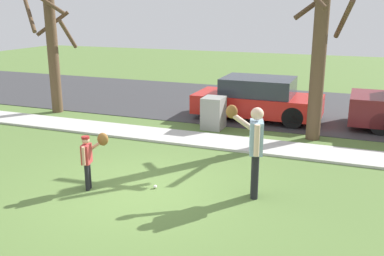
{
  "coord_description": "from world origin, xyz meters",
  "views": [
    {
      "loc": [
        3.82,
        -7.01,
        3.49
      ],
      "look_at": [
        0.57,
        1.35,
        1.0
      ],
      "focal_mm": 40.84,
      "sensor_mm": 36.0,
      "label": 1
    }
  ],
  "objects_px": {
    "person_adult": "(254,143)",
    "street_tree_far": "(52,48)",
    "street_tree_near": "(320,42)",
    "person_child": "(90,154)",
    "parked_hatchback_red": "(258,99)",
    "baseball": "(155,187)",
    "utility_cabinet": "(214,113)"
  },
  "relations": [
    {
      "from": "person_adult",
      "to": "street_tree_far",
      "type": "bearing_deg",
      "value": -44.2
    },
    {
      "from": "street_tree_near",
      "to": "person_child",
      "type": "bearing_deg",
      "value": -125.95
    },
    {
      "from": "parked_hatchback_red",
      "to": "person_child",
      "type": "bearing_deg",
      "value": 75.24
    },
    {
      "from": "parked_hatchback_red",
      "to": "baseball",
      "type": "bearing_deg",
      "value": 84.4
    },
    {
      "from": "baseball",
      "to": "utility_cabinet",
      "type": "xyz_separation_m",
      "value": [
        -0.34,
        4.67,
        0.44
      ]
    },
    {
      "from": "parked_hatchback_red",
      "to": "utility_cabinet",
      "type": "bearing_deg",
      "value": 58.88
    },
    {
      "from": "street_tree_far",
      "to": "parked_hatchback_red",
      "type": "relative_size",
      "value": 1.01
    },
    {
      "from": "person_child",
      "to": "street_tree_far",
      "type": "relative_size",
      "value": 0.28
    },
    {
      "from": "street_tree_far",
      "to": "parked_hatchback_red",
      "type": "xyz_separation_m",
      "value": [
        6.65,
        1.51,
        -1.52
      ]
    },
    {
      "from": "person_adult",
      "to": "person_child",
      "type": "height_order",
      "value": "person_adult"
    },
    {
      "from": "person_child",
      "to": "parked_hatchback_red",
      "type": "xyz_separation_m",
      "value": [
        1.77,
        6.72,
        -0.07
      ]
    },
    {
      "from": "person_child",
      "to": "utility_cabinet",
      "type": "relative_size",
      "value": 1.19
    },
    {
      "from": "street_tree_near",
      "to": "street_tree_far",
      "type": "relative_size",
      "value": 1.21
    },
    {
      "from": "utility_cabinet",
      "to": "parked_hatchback_red",
      "type": "relative_size",
      "value": 0.24
    },
    {
      "from": "person_adult",
      "to": "person_child",
      "type": "relative_size",
      "value": 1.55
    },
    {
      "from": "utility_cabinet",
      "to": "parked_hatchback_red",
      "type": "height_order",
      "value": "parked_hatchback_red"
    },
    {
      "from": "person_adult",
      "to": "baseball",
      "type": "distance_m",
      "value": 2.17
    },
    {
      "from": "baseball",
      "to": "street_tree_near",
      "type": "distance_m",
      "value": 5.88
    },
    {
      "from": "street_tree_near",
      "to": "baseball",
      "type": "bearing_deg",
      "value": -118.72
    },
    {
      "from": "person_adult",
      "to": "street_tree_near",
      "type": "height_order",
      "value": "street_tree_near"
    },
    {
      "from": "street_tree_far",
      "to": "parked_hatchback_red",
      "type": "distance_m",
      "value": 6.99
    },
    {
      "from": "baseball",
      "to": "street_tree_far",
      "type": "bearing_deg",
      "value": 141.8
    },
    {
      "from": "person_adult",
      "to": "baseball",
      "type": "relative_size",
      "value": 23.57
    },
    {
      "from": "person_adult",
      "to": "parked_hatchback_red",
      "type": "xyz_separation_m",
      "value": [
        -1.27,
        5.92,
        -0.41
      ]
    },
    {
      "from": "street_tree_near",
      "to": "street_tree_far",
      "type": "xyz_separation_m",
      "value": [
        -8.57,
        0.11,
        -0.43
      ]
    },
    {
      "from": "utility_cabinet",
      "to": "street_tree_near",
      "type": "relative_size",
      "value": 0.19
    },
    {
      "from": "street_tree_near",
      "to": "person_adult",
      "type": "bearing_deg",
      "value": -98.69
    },
    {
      "from": "person_adult",
      "to": "utility_cabinet",
      "type": "relative_size",
      "value": 1.84
    },
    {
      "from": "street_tree_near",
      "to": "parked_hatchback_red",
      "type": "distance_m",
      "value": 3.19
    },
    {
      "from": "person_child",
      "to": "utility_cabinet",
      "type": "xyz_separation_m",
      "value": [
        0.81,
        5.13,
        -0.26
      ]
    },
    {
      "from": "baseball",
      "to": "street_tree_near",
      "type": "relative_size",
      "value": 0.02
    },
    {
      "from": "person_child",
      "to": "street_tree_near",
      "type": "relative_size",
      "value": 0.23
    }
  ]
}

